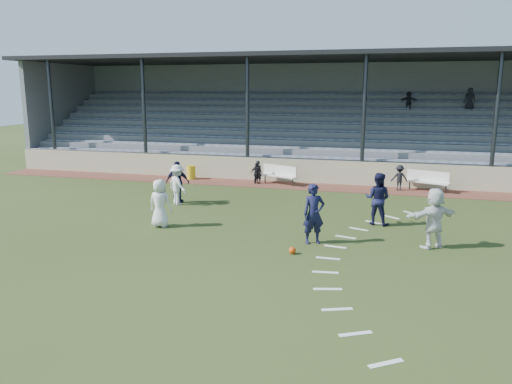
{
  "coord_description": "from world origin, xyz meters",
  "views": [
    {
      "loc": [
        4.48,
        -13.73,
        4.8
      ],
      "look_at": [
        0.0,
        2.5,
        1.3
      ],
      "focal_mm": 35.0,
      "sensor_mm": 36.0,
      "label": 1
    }
  ],
  "objects_px": {
    "bench_left": "(279,173)",
    "football": "(292,250)",
    "player_navy_lead": "(314,214)",
    "player_white_lead": "(160,203)",
    "bench_right": "(428,179)",
    "trash_bin": "(191,172)"
  },
  "relations": [
    {
      "from": "bench_right",
      "to": "football",
      "type": "xyz_separation_m",
      "value": [
        -4.38,
        -10.76,
        -0.48
      ]
    },
    {
      "from": "trash_bin",
      "to": "football",
      "type": "xyz_separation_m",
      "value": [
        7.68,
        -10.69,
        -0.28
      ]
    },
    {
      "from": "bench_left",
      "to": "player_navy_lead",
      "type": "distance_m",
      "value": 9.93
    },
    {
      "from": "bench_left",
      "to": "football",
      "type": "distance_m",
      "value": 10.96
    },
    {
      "from": "football",
      "to": "player_navy_lead",
      "type": "relative_size",
      "value": 0.11
    },
    {
      "from": "player_white_lead",
      "to": "football",
      "type": "bearing_deg",
      "value": 163.63
    },
    {
      "from": "trash_bin",
      "to": "player_navy_lead",
      "type": "bearing_deg",
      "value": -49.47
    },
    {
      "from": "bench_right",
      "to": "player_navy_lead",
      "type": "xyz_separation_m",
      "value": [
        -3.95,
        -9.56,
        0.37
      ]
    },
    {
      "from": "bench_left",
      "to": "bench_right",
      "type": "distance_m",
      "value": 7.2
    },
    {
      "from": "bench_right",
      "to": "player_white_lead",
      "type": "xyz_separation_m",
      "value": [
        -9.46,
        -9.08,
        0.27
      ]
    },
    {
      "from": "bench_right",
      "to": "player_white_lead",
      "type": "distance_m",
      "value": 13.12
    },
    {
      "from": "bench_left",
      "to": "football",
      "type": "xyz_separation_m",
      "value": [
        2.81,
        -10.58,
        -0.48
      ]
    },
    {
      "from": "bench_right",
      "to": "bench_left",
      "type": "bearing_deg",
      "value": -158.59
    },
    {
      "from": "player_white_lead",
      "to": "player_navy_lead",
      "type": "xyz_separation_m",
      "value": [
        5.51,
        -0.47,
        0.1
      ]
    },
    {
      "from": "bench_right",
      "to": "football",
      "type": "distance_m",
      "value": 11.63
    },
    {
      "from": "bench_left",
      "to": "trash_bin",
      "type": "distance_m",
      "value": 4.87
    },
    {
      "from": "bench_right",
      "to": "player_navy_lead",
      "type": "distance_m",
      "value": 10.35
    },
    {
      "from": "football",
      "to": "player_navy_lead",
      "type": "xyz_separation_m",
      "value": [
        0.43,
        1.21,
        0.85
      ]
    },
    {
      "from": "bench_right",
      "to": "player_navy_lead",
      "type": "height_order",
      "value": "player_navy_lead"
    },
    {
      "from": "bench_left",
      "to": "player_navy_lead",
      "type": "height_order",
      "value": "player_navy_lead"
    },
    {
      "from": "bench_right",
      "to": "football",
      "type": "relative_size",
      "value": 9.5
    },
    {
      "from": "player_white_lead",
      "to": "player_navy_lead",
      "type": "distance_m",
      "value": 5.53
    }
  ]
}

